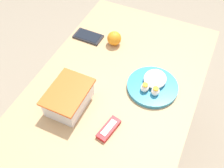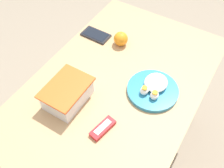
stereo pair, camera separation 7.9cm
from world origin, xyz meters
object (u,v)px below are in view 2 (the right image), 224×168
at_px(rice_plate, 153,88).
at_px(cell_phone, 96,35).
at_px(food_container, 68,95).
at_px(candy_bar, 103,128).
at_px(orange_fruit, 121,39).

relative_size(rice_plate, cell_phone, 1.52).
distance_m(food_container, candy_bar, 0.20).
xyz_separation_m(food_container, cell_phone, (0.40, 0.13, -0.03)).
xyz_separation_m(orange_fruit, rice_plate, (-0.18, -0.27, -0.02)).
bearing_deg(orange_fruit, food_container, 178.17).
bearing_deg(rice_plate, candy_bar, 162.72).
xyz_separation_m(orange_fruit, candy_bar, (-0.45, -0.18, -0.03)).
bearing_deg(cell_phone, orange_fruit, -85.03).
xyz_separation_m(candy_bar, cell_phone, (0.44, 0.32, -0.00)).
bearing_deg(cell_phone, candy_bar, -143.67).
relative_size(rice_plate, candy_bar, 1.90).
bearing_deg(candy_bar, food_container, 77.91).
relative_size(orange_fruit, cell_phone, 0.48).
distance_m(food_container, rice_plate, 0.36).
relative_size(orange_fruit, rice_plate, 0.32).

